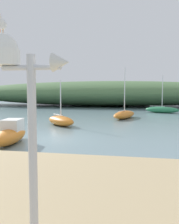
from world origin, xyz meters
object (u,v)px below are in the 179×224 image
(sailboat_east_reach, at_px, (61,121))
(sailboat_west_reach, at_px, (124,115))
(seagull_on_radar, at_px, (1,22))
(sailboat_off_point, at_px, (162,110))
(mast_structure, at_px, (13,75))
(motorboat_by_sandbar, at_px, (11,134))

(sailboat_east_reach, bearing_deg, sailboat_west_reach, 52.05)
(seagull_on_radar, distance_m, sailboat_off_point, 26.25)
(seagull_on_radar, relative_size, sailboat_east_reach, 0.11)
(mast_structure, distance_m, sailboat_off_point, 26.14)
(motorboat_by_sandbar, height_order, sailboat_east_reach, sailboat_east_reach)
(mast_structure, relative_size, seagull_on_radar, 8.77)
(mast_structure, relative_size, motorboat_by_sandbar, 0.88)
(motorboat_by_sandbar, xyz_separation_m, sailboat_west_reach, (4.67, 11.67, -0.08))
(mast_structure, distance_m, sailboat_west_reach, 19.25)
(seagull_on_radar, xyz_separation_m, sailboat_east_reach, (-3.52, 13.72, -3.00))
(sailboat_off_point, bearing_deg, mast_structure, -99.70)
(mast_structure, height_order, sailboat_west_reach, sailboat_west_reach)
(seagull_on_radar, height_order, motorboat_by_sandbar, seagull_on_radar)
(seagull_on_radar, bearing_deg, mast_structure, 6.31)
(seagull_on_radar, bearing_deg, sailboat_off_point, 79.97)
(motorboat_by_sandbar, bearing_deg, seagull_on_radar, -61.88)
(sailboat_west_reach, bearing_deg, mast_structure, -91.61)
(mast_structure, xyz_separation_m, motorboat_by_sandbar, (-4.14, 7.43, -2.21))
(motorboat_by_sandbar, distance_m, sailboat_east_reach, 6.29)
(sailboat_west_reach, bearing_deg, sailboat_off_point, 59.61)
(motorboat_by_sandbar, relative_size, sailboat_west_reach, 0.75)
(mast_structure, xyz_separation_m, seagull_on_radar, (-0.16, -0.02, 0.70))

